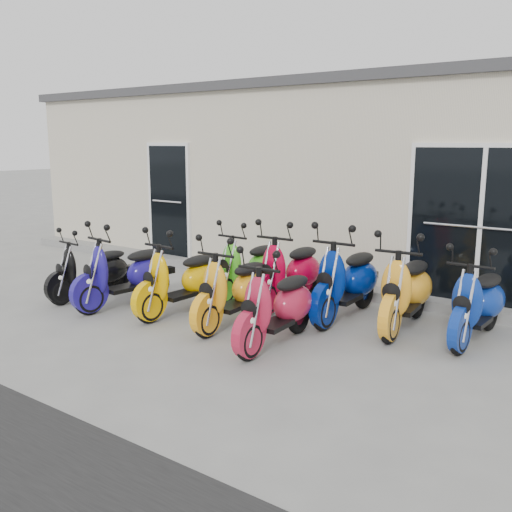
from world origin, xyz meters
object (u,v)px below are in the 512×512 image
Objects in this scene: scooter_front_black at (91,263)px; scooter_front_blue at (125,263)px; scooter_back_green at (249,258)px; scooter_front_orange_b at (234,279)px; scooter_front_orange_a at (181,270)px; scooter_back_red at (290,262)px; scooter_back_extra at (479,292)px; scooter_back_blue at (347,269)px; scooter_back_yellow at (407,279)px; scooter_front_red at (277,295)px.

scooter_front_blue is (0.75, 0.01, 0.08)m from scooter_front_black.
scooter_back_green is at bearing 59.00° from scooter_front_blue.
scooter_front_blue is at bearing 6.59° from scooter_front_black.
scooter_front_blue reaches higher than scooter_front_orange_b.
scooter_front_orange_a reaches higher than scooter_back_green.
scooter_front_orange_a is at bearing -133.47° from scooter_back_red.
scooter_front_black is 5.42m from scooter_back_extra.
scooter_front_black is 3.81m from scooter_back_blue.
scooter_front_blue is at bearing -175.88° from scooter_front_orange_b.
scooter_back_extra reaches higher than scooter_front_black.
scooter_front_orange_a is at bearing 177.27° from scooter_front_orange_b.
scooter_back_extra is (3.34, 0.00, 0.00)m from scooter_back_green.
scooter_front_orange_a is 2.23m from scooter_back_blue.
scooter_back_green is (-0.66, 1.20, -0.01)m from scooter_front_orange_b.
scooter_back_blue is (1.94, 1.12, 0.05)m from scooter_front_orange_a.
scooter_front_blue reaches higher than scooter_front_black.
scooter_back_blue is at bearing 176.54° from scooter_back_yellow.
scooter_back_green is 3.34m from scooter_back_extra.
scooter_front_orange_a reaches higher than scooter_front_orange_b.
scooter_back_red is at bearing 177.20° from scooter_back_blue.
scooter_back_blue is at bearing 44.98° from scooter_front_orange_b.
scooter_back_extra is at bearing 20.91° from scooter_front_black.
scooter_front_orange_a is (0.89, 0.21, -0.01)m from scooter_front_blue.
scooter_back_green is 2.49m from scooter_back_yellow.
scooter_back_extra is at bearing 1.85° from scooter_back_blue.
scooter_back_green is 0.93× the size of scooter_back_red.
scooter_front_blue is at bearing -163.04° from scooter_front_orange_a.
scooter_back_extra is at bearing 2.54° from scooter_back_green.
scooter_front_blue is 0.97× the size of scooter_back_yellow.
scooter_front_black is at bearing -171.18° from scooter_front_blue.
scooter_front_red is 1.00× the size of scooter_back_green.
scooter_front_black is 2.37m from scooter_back_green.
scooter_back_yellow is at bearing 0.52° from scooter_back_blue.
scooter_front_orange_a is 1.79m from scooter_front_red.
scooter_front_orange_b is 2.16m from scooter_back_yellow.
scooter_back_blue reaches higher than scooter_front_orange_b.
scooter_front_orange_b is at bearing 3.24° from scooter_front_orange_a.
scooter_front_red is 0.93× the size of scooter_back_red.
scooter_back_yellow is at bearing 25.87° from scooter_front_orange_a.
scooter_front_black is at bearing -140.30° from scooter_back_green.
scooter_front_black is at bearing -160.47° from scooter_back_blue.
scooter_front_orange_b is 0.94× the size of scooter_back_yellow.
scooter_back_blue is at bearing -3.43° from scooter_back_red.
scooter_front_red is (2.65, -0.08, -0.02)m from scooter_front_blue.
scooter_back_green reaches higher than scooter_front_black.
scooter_front_orange_a is 1.23m from scooter_back_green.
scooter_back_blue reaches higher than scooter_front_blue.
scooter_front_orange_b is (2.55, 0.23, 0.06)m from scooter_front_black.
scooter_back_yellow is 0.85m from scooter_back_extra.
scooter_back_extra is (1.66, 0.09, -0.06)m from scooter_back_blue.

